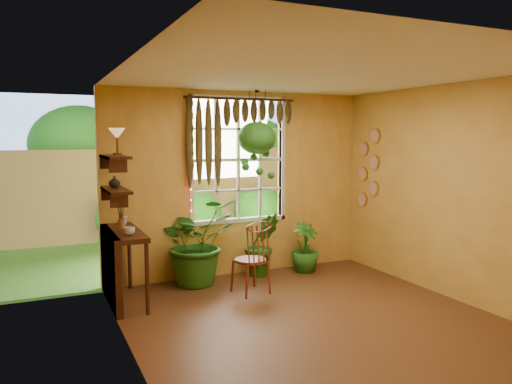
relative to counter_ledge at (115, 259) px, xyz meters
The scene contains 23 objects.
floor 2.55m from the counter_ledge, 39.96° to the right, with size 4.50×4.50×0.00m, color #502916.
ceiling 3.29m from the counter_ledge, 39.96° to the right, with size 4.50×4.50×0.00m, color white.
wall_back 2.17m from the counter_ledge, 18.80° to the left, with size 4.00×4.00×0.00m, color gold.
wall_left 1.79m from the counter_ledge, 93.24° to the right, with size 4.50×4.50×0.00m, color gold.
wall_right 4.30m from the counter_ledge, 22.26° to the right, with size 4.50×4.50×0.00m, color gold.
window 2.33m from the counter_ledge, 19.65° to the left, with size 1.52×0.10×1.86m.
valance_vine 2.57m from the counter_ledge, 17.07° to the left, with size 1.70×0.12×1.10m.
string_lights 1.76m from the counter_ledge, 27.17° to the left, with size 0.03×0.03×1.54m, color #FF2633, non-canonical shape.
wall_plates 4.02m from the counter_ledge, ahead, with size 0.04×0.32×1.10m, color beige, non-canonical shape.
counter_ledge is the anchor object (origin of this frame).
shelf_lower 0.85m from the counter_ledge, ahead, with size 0.25×0.90×0.04m, color #381B0F.
shelf_upper 1.25m from the counter_ledge, ahead, with size 0.25×0.90×0.04m, color #381B0F.
backyard 5.74m from the counter_ledge, 67.84° to the left, with size 14.00×10.00×12.00m.
windsor_chair 1.73m from the counter_ledge, 10.96° to the right, with size 0.48×0.50×1.11m.
potted_plant_left 1.23m from the counter_ledge, 18.19° to the left, with size 1.09×0.94×1.21m, color #134A14.
potted_plant_mid 2.20m from the counter_ledge, 10.26° to the left, with size 0.51×0.41×0.93m, color #134A14.
potted_plant_right 2.86m from the counter_ledge, ahead, with size 0.42×0.42×0.75m, color #134A14.
hanging_basket 2.55m from the counter_ledge, 11.20° to the left, with size 0.55×0.55×1.29m.
cup_a 0.52m from the counter_ledge, 67.31° to the right, with size 0.12×0.12×0.10m, color silver.
cup_b 0.63m from the counter_ledge, 67.47° to the left, with size 0.11×0.11×0.10m, color beige.
brush_jar 0.51m from the counter_ledge, 51.70° to the left, with size 0.09×0.09×0.34m.
shelf_vase 0.95m from the counter_ledge, 72.63° to the left, with size 0.14×0.14×0.15m, color #B2AD99.
tiffany_lamp 1.51m from the counter_ledge, 66.53° to the right, with size 0.19×0.19×0.32m.
Camera 1 is at (-2.80, -4.52, 2.03)m, focal length 35.00 mm.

